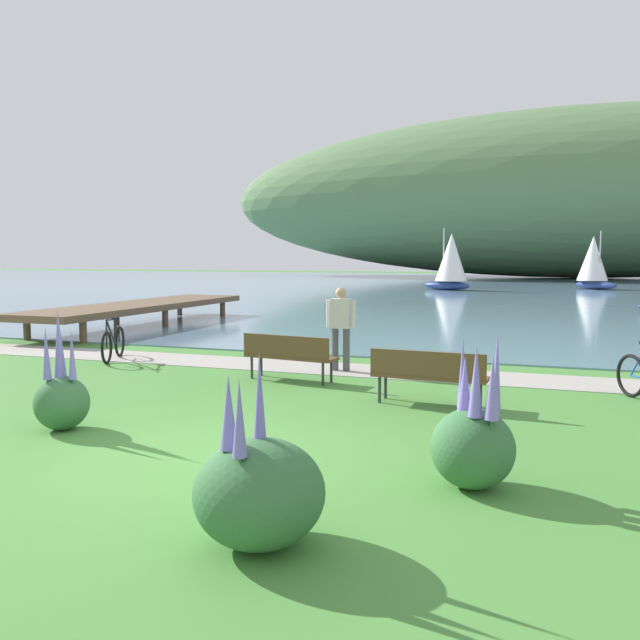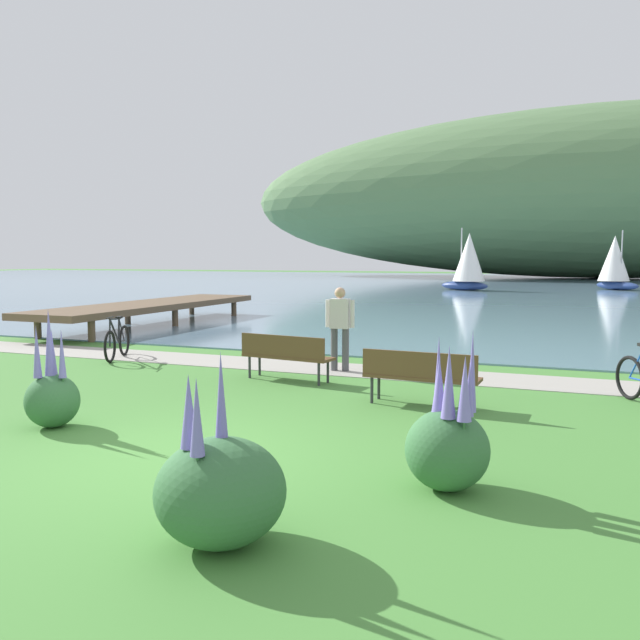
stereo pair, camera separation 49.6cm
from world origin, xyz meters
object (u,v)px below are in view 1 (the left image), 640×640
park_bench_further_along (429,373)px  sailboat_nearest_to_shore (593,262)px  person_at_shoreline (341,323)px  park_bench_near_camera (289,354)px  sailboat_mid_bay (451,261)px  bicycle_leaning_near_bench (113,343)px

park_bench_further_along → sailboat_nearest_to_shore: 40.72m
park_bench_further_along → person_at_shoreline: size_ratio=1.07×
park_bench_near_camera → person_at_shoreline: (0.59, 1.35, 0.46)m
person_at_shoreline → sailboat_mid_bay: sailboat_mid_bay is taller
park_bench_near_camera → person_at_shoreline: person_at_shoreline is taller
sailboat_nearest_to_shore → park_bench_further_along: bearing=-97.0°
bicycle_leaning_near_bench → sailboat_nearest_to_shore: (12.43, 38.28, 1.61)m
sailboat_mid_bay → bicycle_leaning_near_bench: bearing=-94.9°
sailboat_nearest_to_shore → sailboat_mid_bay: bearing=-153.5°
park_bench_near_camera → sailboat_mid_bay: 34.59m
park_bench_near_camera → park_bench_further_along: bearing=-22.0°
person_at_shoreline → sailboat_nearest_to_shore: 38.59m
park_bench_near_camera → sailboat_mid_bay: bearing=92.9°
bicycle_leaning_near_bench → sailboat_mid_bay: bearing=85.1°
park_bench_near_camera → bicycle_leaning_near_bench: size_ratio=1.11×
park_bench_further_along → person_at_shoreline: (-2.21, 2.49, 0.46)m
sailboat_mid_bay → sailboat_nearest_to_shore: bearing=26.5°
bicycle_leaning_near_bench → sailboat_nearest_to_shore: bearing=72.0°
park_bench_near_camera → bicycle_leaning_near_bench: bearing=168.2°
park_bench_further_along → sailboat_mid_bay: bearing=97.3°
bicycle_leaning_near_bench → park_bench_near_camera: bearing=-11.8°
park_bench_further_along → sailboat_mid_bay: sailboat_mid_bay is taller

